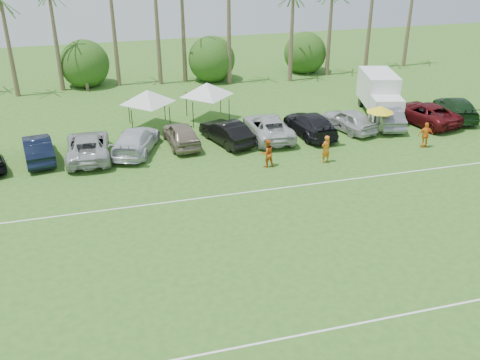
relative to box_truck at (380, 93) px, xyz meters
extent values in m
cube|color=white|center=(-16.80, -22.68, -1.72)|extent=(80.00, 0.10, 0.01)
cube|color=white|center=(-16.80, -10.68, -1.72)|extent=(80.00, 0.10, 0.01)
cone|color=brown|center=(-28.80, 13.32, 3.27)|extent=(0.44, 0.44, 10.00)
cone|color=brown|center=(-24.80, 13.32, 3.77)|extent=(0.44, 0.44, 11.00)
cone|color=brown|center=(-20.80, 13.32, 2.27)|extent=(0.44, 0.44, 8.00)
cone|color=brown|center=(-16.80, 13.32, 2.77)|extent=(0.44, 0.44, 9.00)
cone|color=brown|center=(-12.80, 13.32, 3.27)|extent=(0.44, 0.44, 10.00)
cone|color=brown|center=(-8.80, 13.32, 3.77)|extent=(0.44, 0.44, 11.00)
cone|color=brown|center=(-3.80, 13.32, 2.27)|extent=(0.44, 0.44, 8.00)
cone|color=brown|center=(1.20, 13.32, 2.77)|extent=(0.44, 0.44, 9.00)
cone|color=brown|center=(6.20, 13.32, 3.27)|extent=(0.44, 0.44, 10.00)
cone|color=brown|center=(10.20, 13.32, 3.77)|extent=(0.44, 0.44, 11.00)
cylinder|color=brown|center=(-22.80, 14.32, -1.03)|extent=(0.30, 0.30, 1.40)
sphere|color=#1F4613|center=(-22.80, 14.32, 0.07)|extent=(4.00, 4.00, 4.00)
cylinder|color=brown|center=(-10.80, 14.32, -1.03)|extent=(0.30, 0.30, 1.40)
sphere|color=#1F4613|center=(-10.80, 14.32, 0.07)|extent=(4.00, 4.00, 4.00)
cylinder|color=brown|center=(-0.80, 14.32, -1.03)|extent=(0.30, 0.30, 1.40)
sphere|color=#1F4613|center=(-0.80, 14.32, 0.07)|extent=(4.00, 4.00, 4.00)
imported|color=orange|center=(-8.10, -7.87, -0.80)|extent=(0.77, 0.61, 1.86)
imported|color=#CF5817|center=(-11.96, -7.48, -0.81)|extent=(0.99, 0.82, 1.83)
imported|color=orange|center=(-0.40, -7.33, -0.82)|extent=(1.12, 0.61, 1.82)
cube|color=white|center=(0.20, 0.76, 0.28)|extent=(3.50, 4.97, 2.45)
cube|color=white|center=(-0.59, -2.27, -0.70)|extent=(2.62, 2.27, 2.05)
cube|color=black|center=(-0.78, -2.98, -0.99)|extent=(2.25, 0.85, 0.98)
cube|color=#E5590C|center=(1.39, 0.45, -0.16)|extent=(0.41, 1.52, 0.88)
cylinder|color=black|center=(-1.49, -1.83, -1.29)|extent=(0.51, 0.93, 0.88)
cylinder|color=black|center=(0.41, -2.33, -1.29)|extent=(0.51, 0.93, 0.88)
cylinder|color=black|center=(-0.45, 2.14, -1.29)|extent=(0.51, 0.93, 0.88)
cylinder|color=black|center=(1.44, 1.65, -1.29)|extent=(0.51, 0.93, 0.88)
cylinder|color=black|center=(-19.76, 0.31, -0.74)|extent=(0.06, 0.06, 1.98)
cylinder|color=black|center=(-17.00, 0.31, -0.74)|extent=(0.06, 0.06, 1.98)
cylinder|color=black|center=(-19.76, 3.07, -0.74)|extent=(0.06, 0.06, 1.98)
cylinder|color=black|center=(-17.00, 3.07, -0.74)|extent=(0.06, 0.06, 1.98)
pyramid|color=silver|center=(-18.38, 1.69, 1.24)|extent=(4.27, 4.27, 0.99)
cylinder|color=black|center=(-15.16, 0.83, -0.72)|extent=(0.06, 0.06, 2.01)
cylinder|color=black|center=(-12.34, 0.83, -0.72)|extent=(0.06, 0.06, 2.01)
cylinder|color=black|center=(-15.16, 3.65, -0.72)|extent=(0.06, 0.06, 2.01)
cylinder|color=black|center=(-12.34, 3.65, -0.72)|extent=(0.06, 0.06, 2.01)
pyramid|color=silver|center=(-13.75, 2.24, 1.30)|extent=(4.35, 4.35, 1.01)
cylinder|color=black|center=(-2.38, -4.34, -0.72)|extent=(0.05, 0.05, 2.01)
cone|color=yellow|center=(-2.38, -4.34, 0.28)|extent=(2.01, 2.01, 0.46)
imported|color=black|center=(-26.14, -2.53, -0.90)|extent=(2.46, 5.20, 1.65)
imported|color=#A8A8A8|center=(-22.98, -2.99, -0.90)|extent=(2.86, 5.98, 1.65)
imported|color=silver|center=(-19.81, -2.80, -0.90)|extent=(4.14, 6.12, 1.65)
imported|color=gray|center=(-16.65, -2.44, -0.90)|extent=(2.31, 4.97, 1.65)
imported|color=black|center=(-13.49, -2.84, -0.90)|extent=(3.18, 5.29, 1.65)
imported|color=#BEBEBE|center=(-10.33, -2.63, -0.90)|extent=(2.94, 6.02, 1.65)
imported|color=black|center=(-7.16, -2.89, -0.90)|extent=(2.73, 5.83, 1.65)
imported|color=#B6B6B9|center=(-4.00, -2.81, -0.90)|extent=(3.15, 5.17, 1.65)
imported|color=slate|center=(-0.84, -2.75, -0.90)|extent=(2.88, 5.27, 1.65)
imported|color=#540E12|center=(2.32, -2.90, -0.90)|extent=(3.99, 6.38, 1.65)
imported|color=#163216|center=(5.48, -2.48, -0.90)|extent=(3.81, 6.09, 1.65)
camera|label=1|loc=(-21.95, -37.24, 12.50)|focal=40.00mm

